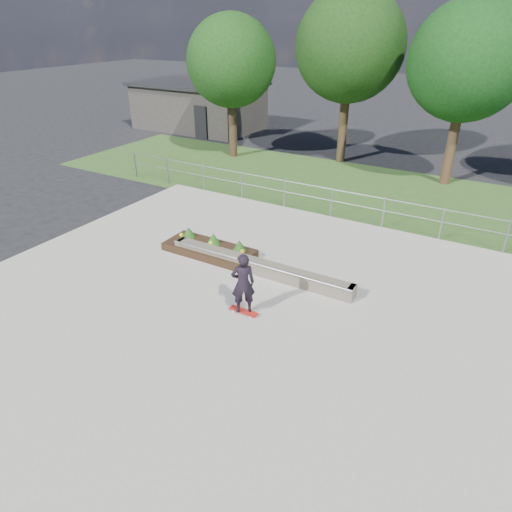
{
  "coord_description": "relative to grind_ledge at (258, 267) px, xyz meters",
  "views": [
    {
      "loc": [
        5.74,
        -7.95,
        6.85
      ],
      "look_at": [
        0.2,
        1.5,
        1.1
      ],
      "focal_mm": 32.0,
      "sensor_mm": 36.0,
      "label": 1
    }
  ],
  "objects": [
    {
      "name": "skateboarder",
      "position": [
        0.74,
        -2.02,
        0.69
      ],
      "size": [
        0.8,
        0.68,
        1.73
      ],
      "color": "white",
      "rests_on": "concrete_slab"
    },
    {
      "name": "grind_ledge",
      "position": [
        0.0,
        0.0,
        0.0
      ],
      "size": [
        6.0,
        0.44,
        0.43
      ],
      "color": "brown",
      "rests_on": "concrete_slab"
    },
    {
      "name": "ground",
      "position": [
        0.21,
        -2.31,
        -0.26
      ],
      "size": [
        120.0,
        120.0,
        0.0
      ],
      "primitive_type": "plane",
      "color": "black",
      "rests_on": "ground"
    },
    {
      "name": "building",
      "position": [
        -13.79,
        15.69,
        1.25
      ],
      "size": [
        8.4,
        5.4,
        3.0
      ],
      "color": "#2E2B29",
      "rests_on": "ground"
    },
    {
      "name": "tree_far_left",
      "position": [
        -7.79,
        10.69,
        4.59
      ],
      "size": [
        4.55,
        4.55,
        7.15
      ],
      "color": "black",
      "rests_on": "ground"
    },
    {
      "name": "grass_verge",
      "position": [
        0.21,
        8.69,
        -0.25
      ],
      "size": [
        30.0,
        8.0,
        0.02
      ],
      "primitive_type": "cube",
      "color": "#2D4E1F",
      "rests_on": "ground"
    },
    {
      "name": "fence",
      "position": [
        0.21,
        5.19,
        0.51
      ],
      "size": [
        20.06,
        0.06,
        1.2
      ],
      "color": "gray",
      "rests_on": "ground"
    },
    {
      "name": "tree_mid_left",
      "position": [
        -2.29,
        12.69,
        5.34
      ],
      "size": [
        5.25,
        5.25,
        8.25
      ],
      "color": "#2F2112",
      "rests_on": "ground"
    },
    {
      "name": "planter_bed",
      "position": [
        -1.99,
        0.34,
        -0.02
      ],
      "size": [
        3.0,
        1.2,
        0.61
      ],
      "color": "black",
      "rests_on": "concrete_slab"
    },
    {
      "name": "tree_mid_right",
      "position": [
        3.21,
        11.69,
        4.97
      ],
      "size": [
        4.9,
        4.9,
        7.7
      ],
      "color": "#382416",
      "rests_on": "ground"
    },
    {
      "name": "concrete_slab",
      "position": [
        0.21,
        -2.31,
        -0.23
      ],
      "size": [
        15.0,
        15.0,
        0.06
      ],
      "primitive_type": "cube",
      "color": "#9E9A8C",
      "rests_on": "ground"
    }
  ]
}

